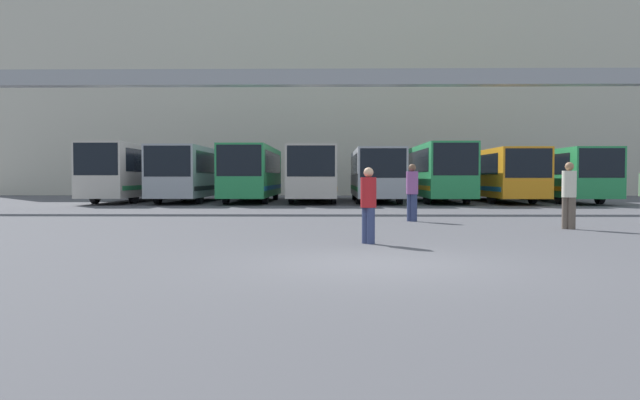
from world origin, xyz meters
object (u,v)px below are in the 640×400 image
bus_slot_2 (253,171)px  pedestrian_near_center (368,203)px  bus_slot_6 (495,173)px  bus_slot_4 (375,172)px  bus_slot_0 (134,170)px  pedestrian_near_left (412,191)px  bus_slot_7 (557,172)px  pedestrian_far_center (569,194)px  bus_slot_1 (191,171)px  bus_slot_5 (437,170)px  bus_slot_3 (314,171)px

bus_slot_2 → pedestrian_near_center: size_ratio=6.67×
bus_slot_6 → bus_slot_4: bearing=-174.5°
bus_slot_0 → pedestrian_near_left: (14.33, -16.64, -0.89)m
bus_slot_7 → pedestrian_far_center: 20.75m
bus_slot_1 → pedestrian_near_center: (8.93, -22.66, -0.92)m
pedestrian_near_left → pedestrian_near_center: bearing=-54.4°
bus_slot_5 → bus_slot_6: bus_slot_5 is taller
bus_slot_4 → bus_slot_7: 10.74m
bus_slot_6 → bus_slot_1: bearing=-176.7°
bus_slot_1 → bus_slot_4: 10.73m
pedestrian_near_center → pedestrian_near_left: size_ratio=0.88×
bus_slot_0 → bus_slot_3: (10.73, 0.09, -0.08)m
bus_slot_4 → bus_slot_7: bearing=2.4°
bus_slot_5 → bus_slot_7: (7.15, 0.65, -0.15)m
bus_slot_3 → bus_slot_4: 3.61m
bus_slot_5 → pedestrian_near_left: (-3.54, -16.01, -0.87)m
bus_slot_0 → bus_slot_1: size_ratio=1.15×
bus_slot_4 → bus_slot_5: (3.58, -0.20, 0.15)m
bus_slot_1 → bus_slot_2: 3.58m
bus_slot_2 → pedestrian_near_center: bus_slot_2 is taller
bus_slot_4 → pedestrian_near_center: bus_slot_4 is taller
bus_slot_3 → pedestrian_near_left: bus_slot_3 is taller
bus_slot_2 → pedestrian_far_center: (11.11, -19.05, -0.83)m
bus_slot_2 → bus_slot_6: bearing=3.2°
bus_slot_7 → bus_slot_4: bearing=-177.6°
bus_slot_6 → bus_slot_7: size_ratio=1.04×
bus_slot_0 → bus_slot_7: bus_slot_0 is taller
bus_slot_3 → pedestrian_far_center: size_ratio=6.60×
bus_slot_4 → bus_slot_1: bearing=-178.1°
bus_slot_6 → pedestrian_near_center: 25.35m
bus_slot_0 → bus_slot_7: 25.03m
bus_slot_1 → pedestrian_far_center: 23.87m
bus_slot_3 → bus_slot_5: bus_slot_5 is taller
bus_slot_5 → pedestrian_far_center: bus_slot_5 is taller
pedestrian_near_center → pedestrian_near_left: pedestrian_near_left is taller
bus_slot_4 → bus_slot_6: bus_slot_4 is taller
bus_slot_3 → bus_slot_5: size_ratio=1.13×
bus_slot_4 → bus_slot_3: bearing=171.7°
bus_slot_7 → pedestrian_far_center: bus_slot_7 is taller
bus_slot_6 → bus_slot_7: bus_slot_7 is taller
bus_slot_5 → pedestrian_near_left: size_ratio=5.78×
bus_slot_0 → bus_slot_7: bearing=0.1°
bus_slot_0 → bus_slot_7: size_ratio=1.00×
bus_slot_4 → bus_slot_7: bus_slot_4 is taller
bus_slot_1 → bus_slot_5: size_ratio=0.97×
bus_slot_1 → bus_slot_7: 21.47m
bus_slot_4 → bus_slot_2: bearing=-179.2°
bus_slot_2 → pedestrian_near_left: bearing=-66.0°
pedestrian_near_left → bus_slot_4: bearing=140.7°
bus_slot_3 → bus_slot_5: bearing=-5.8°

